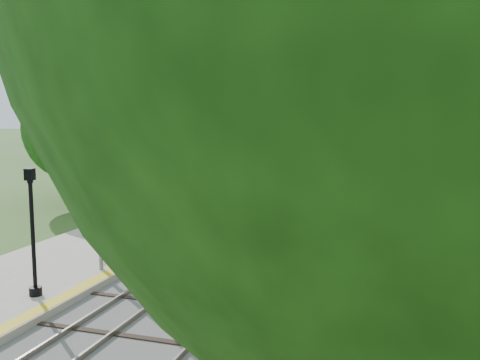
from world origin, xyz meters
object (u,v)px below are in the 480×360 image
(lamppost_mid, at_px, (33,240))
(train, at_px, (338,147))
(lamppost_far, at_px, (157,193))
(signal_platform, at_px, (99,187))
(signal_farside, at_px, (367,148))
(signal_gantry, at_px, (356,127))
(station_building, at_px, (149,141))

(lamppost_mid, bearing_deg, train, 86.55)
(lamppost_far, xyz_separation_m, signal_platform, (0.72, -6.66, 1.26))
(signal_farside, bearing_deg, signal_gantry, 96.81)
(station_building, bearing_deg, signal_platform, -66.84)
(signal_gantry, xyz_separation_m, lamppost_mid, (-5.86, -54.40, -2.42))
(signal_farside, bearing_deg, lamppost_mid, -112.49)
(train, xyz_separation_m, lamppost_mid, (-3.39, -56.09, 0.27))
(lamppost_mid, bearing_deg, station_building, 109.84)
(signal_gantry, xyz_separation_m, signal_platform, (-5.37, -50.93, -1.00))
(signal_gantry, height_order, train, signal_gantry)
(station_building, distance_m, signal_farside, 21.14)
(lamppost_far, distance_m, signal_platform, 6.82)
(station_building, height_order, train, station_building)
(signal_farside, bearing_deg, lamppost_far, -127.02)
(signal_gantry, height_order, lamppost_far, signal_gantry)
(train, height_order, signal_platform, signal_platform)
(station_building, relative_size, signal_gantry, 1.02)
(lamppost_far, bearing_deg, signal_farside, 52.98)
(signal_gantry, bearing_deg, lamppost_mid, -96.14)
(station_building, bearing_deg, lamppost_mid, -70.16)
(lamppost_far, relative_size, signal_farside, 0.71)
(signal_gantry, bearing_deg, lamppost_far, -97.84)
(train, bearing_deg, lamppost_mid, -93.45)
(train, bearing_deg, signal_platform, -93.15)
(station_building, relative_size, signal_farside, 1.25)
(lamppost_mid, distance_m, lamppost_far, 10.14)
(signal_platform, height_order, signal_farside, signal_farside)
(train, relative_size, signal_farside, 13.49)
(train, relative_size, signal_platform, 16.62)
(lamppost_mid, distance_m, signal_farside, 25.14)
(signal_gantry, bearing_deg, signal_farside, -83.19)
(lamppost_mid, bearing_deg, lamppost_far, 91.34)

